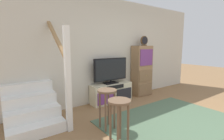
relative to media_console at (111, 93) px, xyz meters
The scene contains 10 objects.
ground_plane 2.23m from the media_console, 82.21° to the right, with size 20.00×20.00×0.00m, color olive.
back_wall 1.17m from the media_console, 41.69° to the left, with size 6.40×0.12×2.70m, color beige.
area_rug 1.64m from the media_console, 79.33° to the right, with size 2.60×1.80×0.01m, color #4C664C.
media_console is the anchor object (origin of this frame).
television 0.60m from the media_console, 90.00° to the left, with size 0.99×0.22×0.66m.
side_cabinet 1.22m from the media_console, ahead, with size 0.58×0.38×1.48m.
desk_clock 1.80m from the media_console, ahead, with size 0.26×0.08×0.28m.
staircase 1.94m from the media_console, behind, with size 1.00×1.36×2.20m.
bar_stool_near 1.93m from the media_console, 121.60° to the right, with size 0.34×0.34×0.70m.
bar_stool_far 1.44m from the media_console, 128.16° to the right, with size 0.34×0.34×0.72m.
Camera 1 is at (-2.71, -1.23, 1.47)m, focal length 26.32 mm.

